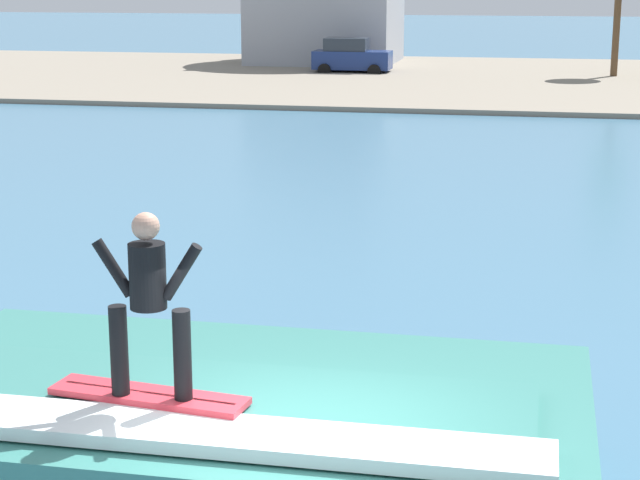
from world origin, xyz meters
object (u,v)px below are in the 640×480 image
wave_crest (233,441)px  surfer (148,296)px  surfboard (149,396)px  car_near_shore (351,56)px

wave_crest → surfer: surfer is taller
surfboard → car_near_shore: 46.11m
surfboard → surfer: bearing=-50.8°
wave_crest → car_near_shore: 45.50m
surfboard → car_near_shore: car_near_shore is taller
surfer → car_near_shore: bearing=97.9°
wave_crest → surfer: (-0.50, -0.78, 1.65)m
surfboard → car_near_shore: bearing=97.8°
surfboard → surfer: surfer is taller
surfboard → surfer: 0.95m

